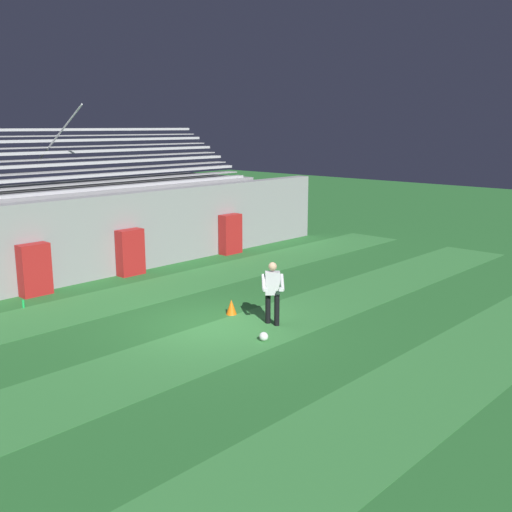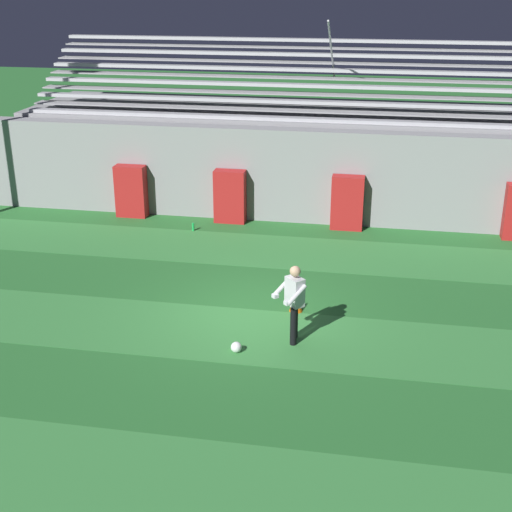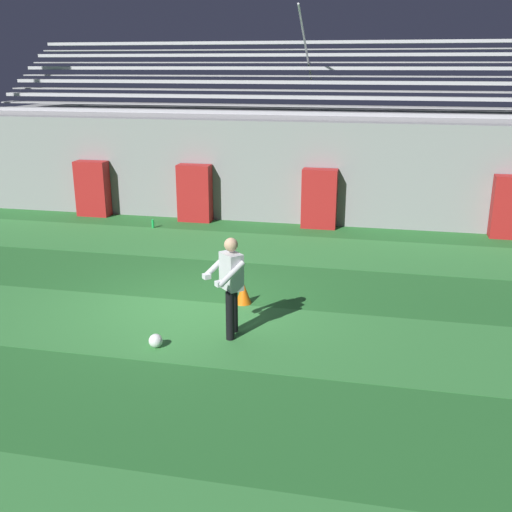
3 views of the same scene
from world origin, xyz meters
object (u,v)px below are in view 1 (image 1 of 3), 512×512
object	(u,v)px
traffic_cone	(231,307)
water_bottle	(23,304)
goalkeeper	(273,289)
soccer_ball	(264,337)
padding_pillar_gate_left	(35,270)
padding_pillar_far_right	(230,234)
padding_pillar_gate_right	(130,252)

from	to	relation	value
traffic_cone	water_bottle	xyz separation A→B (m)	(-3.65, 4.77, -0.09)
goalkeeper	soccer_ball	bearing A→B (deg)	-148.14
goalkeeper	padding_pillar_gate_left	bearing A→B (deg)	111.85
padding_pillar_far_right	traffic_cone	xyz separation A→B (m)	(-5.64, -5.76, -0.59)
padding_pillar_gate_right	padding_pillar_far_right	world-z (taller)	same
padding_pillar_gate_left	soccer_ball	world-z (taller)	padding_pillar_gate_left
padding_pillar_gate_right	padding_pillar_far_right	bearing A→B (deg)	0.00
padding_pillar_far_right	traffic_cone	size ratio (longest dim) A/B	3.82
soccer_ball	water_bottle	size ratio (longest dim) A/B	0.92
padding_pillar_gate_left	traffic_cone	world-z (taller)	padding_pillar_gate_left
padding_pillar_far_right	goalkeeper	xyz separation A→B (m)	(-5.52, -7.16, 0.15)
padding_pillar_gate_right	traffic_cone	size ratio (longest dim) A/B	3.82
padding_pillar_gate_left	water_bottle	xyz separation A→B (m)	(-0.90, -0.99, -0.68)
soccer_ball	padding_pillar_far_right	bearing A→B (deg)	49.90
soccer_ball	goalkeeper	bearing A→B (deg)	31.86
goalkeeper	traffic_cone	size ratio (longest dim) A/B	3.98
padding_pillar_gate_right	soccer_ball	size ratio (longest dim) A/B	7.29
padding_pillar_gate_right	water_bottle	bearing A→B (deg)	-167.37
soccer_ball	padding_pillar_gate_left	bearing A→B (deg)	103.03
padding_pillar_gate_right	goalkeeper	xyz separation A→B (m)	(-0.65, -7.16, 0.15)
padding_pillar_gate_right	soccer_ball	distance (m)	8.03
goalkeeper	soccer_ball	world-z (taller)	goalkeeper
padding_pillar_gate_left	soccer_ball	bearing A→B (deg)	-76.97
traffic_cone	goalkeeper	bearing A→B (deg)	-85.05
goalkeeper	water_bottle	size ratio (longest dim) A/B	6.96
padding_pillar_gate_left	traffic_cone	distance (m)	6.41
padding_pillar_gate_right	traffic_cone	xyz separation A→B (m)	(-0.77, -5.76, -0.59)
padding_pillar_far_right	water_bottle	world-z (taller)	padding_pillar_far_right
padding_pillar_gate_right	soccer_ball	xyz separation A→B (m)	(-1.71, -7.82, -0.69)
padding_pillar_far_right	padding_pillar_gate_left	bearing A→B (deg)	180.00
padding_pillar_gate_left	goalkeeper	world-z (taller)	goalkeeper
padding_pillar_gate_right	water_bottle	size ratio (longest dim) A/B	6.69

